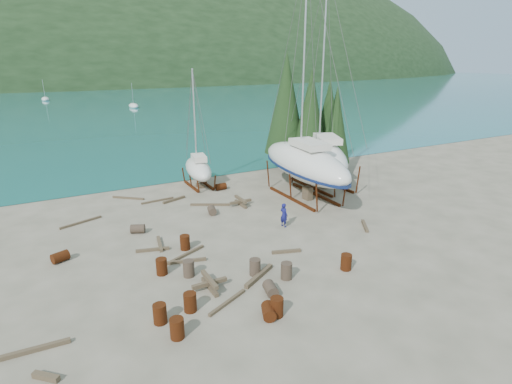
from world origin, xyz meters
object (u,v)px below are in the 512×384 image
large_sailboat_near (305,162)px  worker (284,215)px  small_sailboat_shore (198,168)px  large_sailboat_far (323,155)px

large_sailboat_near → worker: (-4.65, -4.35, -2.13)m
small_sailboat_shore → worker: (1.80, -11.26, -0.84)m
large_sailboat_near → small_sailboat_shore: size_ratio=1.83×
large_sailboat_near → worker: 6.71m
small_sailboat_shore → large_sailboat_far: bearing=-18.3°
large_sailboat_near → worker: size_ratio=11.06×
large_sailboat_far → small_sailboat_shore: size_ratio=1.73×
worker → small_sailboat_shore: bearing=-5.7°
large_sailboat_far → small_sailboat_shore: bearing=176.0°
large_sailboat_far → worker: 10.12m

